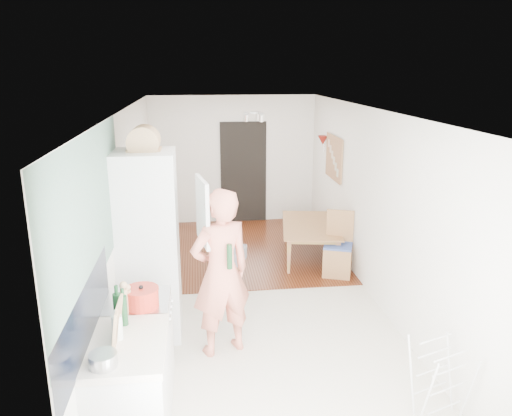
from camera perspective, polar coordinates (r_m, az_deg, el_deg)
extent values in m
cube|color=beige|center=(6.87, -0.29, -10.17)|extent=(3.20, 7.00, 0.01)
cube|color=brown|center=(8.56, -1.70, -4.73)|extent=(3.20, 3.30, 0.01)
cube|color=slate|center=(4.39, -18.29, -0.33)|extent=(0.02, 3.00, 1.30)
cube|color=black|center=(4.13, -18.83, -11.83)|extent=(0.02, 1.90, 0.50)
cube|color=black|center=(9.86, -1.45, 4.06)|extent=(0.90, 0.04, 2.00)
cube|color=silver|center=(4.46, -14.15, -20.09)|extent=(0.60, 0.90, 0.86)
cube|color=silver|center=(4.21, -14.58, -14.99)|extent=(0.62, 0.92, 0.06)
cube|color=silver|center=(5.07, -13.12, -15.06)|extent=(0.60, 0.60, 0.88)
cube|color=#BABABC|center=(4.86, -13.46, -10.39)|extent=(0.60, 0.60, 0.04)
cube|color=silver|center=(5.72, -12.17, -4.31)|extent=(0.66, 0.66, 2.15)
cube|color=silver|center=(5.26, -6.13, -0.38)|extent=(0.14, 0.56, 0.70)
cube|color=white|center=(5.56, -9.27, 0.38)|extent=(0.02, 0.52, 0.66)
cube|color=tan|center=(8.48, 8.93, 5.71)|extent=(0.03, 0.90, 0.70)
cube|color=olive|center=(8.47, 8.83, 5.71)|extent=(0.00, 0.94, 0.74)
cone|color=maroon|center=(9.06, 7.64, 7.68)|extent=(0.18, 0.18, 0.16)
imported|color=#E17B64|center=(5.24, -4.07, -5.76)|extent=(0.93, 0.77, 2.17)
imported|color=olive|center=(8.20, 6.41, -4.04)|extent=(0.96, 1.45, 0.47)
cube|color=gray|center=(6.95, -3.04, -5.35)|extent=(0.52, 0.52, 0.19)
cylinder|color=red|center=(4.67, -12.93, -9.95)|extent=(0.34, 0.34, 0.18)
cylinder|color=#BABABC|center=(3.92, -17.06, -16.26)|extent=(0.24, 0.24, 0.10)
cylinder|color=#163D1E|center=(5.09, -3.05, -5.57)|extent=(0.06, 0.06, 0.26)
cylinder|color=#163D1E|center=(4.39, -14.87, -11.25)|extent=(0.08, 0.08, 0.26)
cylinder|color=#163D1E|center=(4.36, -15.51, -11.22)|extent=(0.08, 0.08, 0.30)
cylinder|color=silver|center=(4.21, -15.55, -13.04)|extent=(0.10, 0.10, 0.20)
cylinder|color=tan|center=(4.58, -14.80, -10.24)|extent=(0.07, 0.07, 0.23)
cylinder|color=tan|center=(4.62, -14.38, -10.24)|extent=(0.06, 0.06, 0.20)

